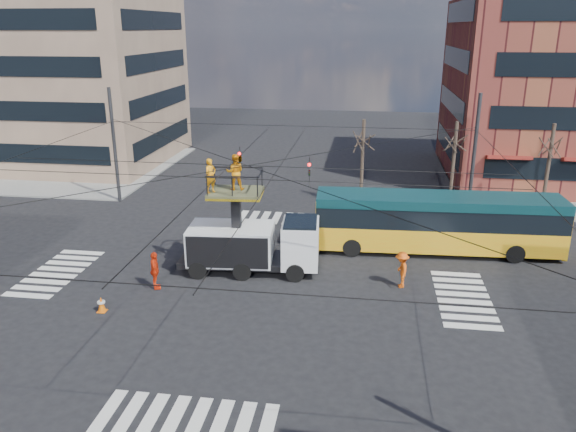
{
  "coord_description": "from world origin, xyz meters",
  "views": [
    {
      "loc": [
        5.33,
        -24.11,
        11.83
      ],
      "look_at": [
        1.67,
        1.28,
        3.16
      ],
      "focal_mm": 35.0,
      "sensor_mm": 36.0,
      "label": 1
    }
  ],
  "objects_px": {
    "utility_truck": "(253,234)",
    "flagger": "(402,270)",
    "worker_ground": "(155,271)",
    "city_bus": "(437,222)",
    "traffic_cone": "(101,304)"
  },
  "relations": [
    {
      "from": "city_bus",
      "to": "utility_truck",
      "type": "bearing_deg",
      "value": -159.58
    },
    {
      "from": "flagger",
      "to": "utility_truck",
      "type": "bearing_deg",
      "value": -103.02
    },
    {
      "from": "city_bus",
      "to": "flagger",
      "type": "height_order",
      "value": "city_bus"
    },
    {
      "from": "city_bus",
      "to": "worker_ground",
      "type": "xyz_separation_m",
      "value": [
        -13.6,
        -6.71,
        -0.8
      ]
    },
    {
      "from": "worker_ground",
      "to": "city_bus",
      "type": "bearing_deg",
      "value": -86.39
    },
    {
      "from": "traffic_cone",
      "to": "utility_truck",
      "type": "bearing_deg",
      "value": 42.72
    },
    {
      "from": "utility_truck",
      "to": "flagger",
      "type": "height_order",
      "value": "utility_truck"
    },
    {
      "from": "traffic_cone",
      "to": "flagger",
      "type": "relative_size",
      "value": 0.39
    },
    {
      "from": "utility_truck",
      "to": "worker_ground",
      "type": "relative_size",
      "value": 3.87
    },
    {
      "from": "utility_truck",
      "to": "flagger",
      "type": "xyz_separation_m",
      "value": [
        7.37,
        -0.88,
        -1.11
      ]
    },
    {
      "from": "worker_ground",
      "to": "utility_truck",
      "type": "bearing_deg",
      "value": -79.31
    },
    {
      "from": "worker_ground",
      "to": "flagger",
      "type": "distance_m",
      "value": 11.68
    },
    {
      "from": "utility_truck",
      "to": "worker_ground",
      "type": "height_order",
      "value": "utility_truck"
    },
    {
      "from": "city_bus",
      "to": "worker_ground",
      "type": "bearing_deg",
      "value": -156.14
    },
    {
      "from": "worker_ground",
      "to": "flagger",
      "type": "relative_size",
      "value": 1.04
    }
  ]
}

